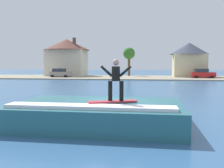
# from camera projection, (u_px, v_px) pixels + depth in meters

# --- Properties ---
(ground_plane) EXTENTS (260.00, 260.00, 0.00)m
(ground_plane) POSITION_uv_depth(u_px,v_px,m) (111.00, 123.00, 10.83)
(ground_plane) COLOR #325C89
(wave_crest) EXTENTS (6.89, 4.42, 1.04)m
(wave_crest) POSITION_uv_depth(u_px,v_px,m) (97.00, 113.00, 10.53)
(wave_crest) COLOR #28616D
(wave_crest) RESTS_ON ground_plane
(surfboard) EXTENTS (1.88, 1.11, 0.06)m
(surfboard) POSITION_uv_depth(u_px,v_px,m) (112.00, 102.00, 9.80)
(surfboard) COLOR #D8333F
(surfboard) RESTS_ON wave_crest
(surfer) EXTENTS (1.20, 0.32, 1.60)m
(surfer) POSITION_uv_depth(u_px,v_px,m) (116.00, 78.00, 9.72)
(surfer) COLOR black
(surfer) RESTS_ON surfboard
(shoreline_bank) EXTENTS (120.00, 16.36, 0.19)m
(shoreline_bank) POSITION_uv_depth(u_px,v_px,m) (143.00, 78.00, 49.90)
(shoreline_bank) COLOR gray
(shoreline_bank) RESTS_ON ground_plane
(car_near_shore) EXTENTS (4.06, 2.29, 1.86)m
(car_near_shore) POSITION_uv_depth(u_px,v_px,m) (60.00, 73.00, 49.93)
(car_near_shore) COLOR gray
(car_near_shore) RESTS_ON ground_plane
(car_far_shore) EXTENTS (4.19, 2.27, 1.86)m
(car_far_shore) POSITION_uv_depth(u_px,v_px,m) (203.00, 74.00, 46.46)
(car_far_shore) COLOR red
(car_far_shore) RESTS_ON ground_plane
(house_with_chimney) EXTENTS (10.21, 10.21, 8.45)m
(house_with_chimney) POSITION_uv_depth(u_px,v_px,m) (67.00, 55.00, 56.42)
(house_with_chimney) COLOR beige
(house_with_chimney) RESTS_ON ground_plane
(house_gabled_white) EXTENTS (7.74, 7.74, 7.04)m
(house_gabled_white) POSITION_uv_depth(u_px,v_px,m) (189.00, 58.00, 51.53)
(house_gabled_white) COLOR beige
(house_gabled_white) RESTS_ON ground_plane
(tree_tall_bare) EXTENTS (2.60, 2.60, 6.43)m
(tree_tall_bare) POSITION_uv_depth(u_px,v_px,m) (129.00, 54.00, 56.18)
(tree_tall_bare) COLOR brown
(tree_tall_bare) RESTS_ON ground_plane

